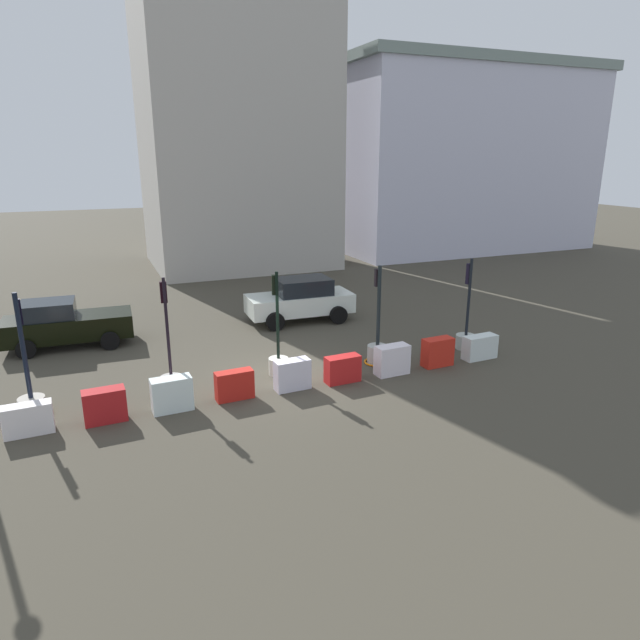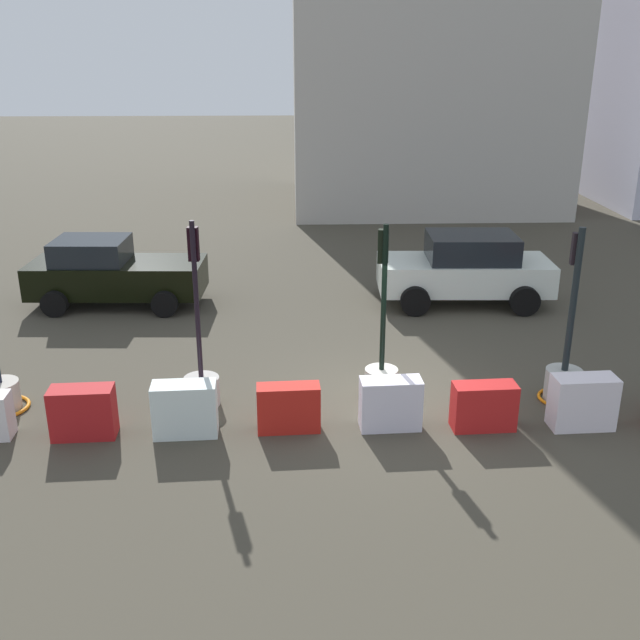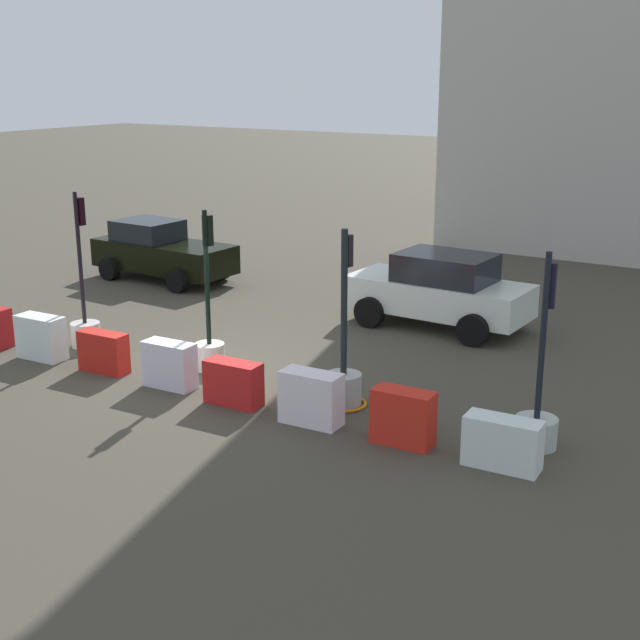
# 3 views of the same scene
# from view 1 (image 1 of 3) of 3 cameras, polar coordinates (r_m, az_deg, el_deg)

# --- Properties ---
(ground_plane) EXTENTS (120.00, 120.00, 0.00)m
(ground_plane) POSITION_cam_1_polar(r_m,az_deg,el_deg) (17.23, -4.20, -5.71)
(ground_plane) COLOR #423D31
(traffic_light_0) EXTENTS (0.94, 0.94, 3.29)m
(traffic_light_0) POSITION_cam_1_polar(r_m,az_deg,el_deg) (16.27, -27.37, -7.05)
(traffic_light_0) COLOR #B8B0A4
(traffic_light_0) RESTS_ON ground_plane
(traffic_light_1) EXTENTS (0.63, 0.63, 3.36)m
(traffic_light_1) POSITION_cam_1_polar(r_m,az_deg,el_deg) (16.28, -14.96, -5.32)
(traffic_light_1) COLOR #B6B0A9
(traffic_light_1) RESTS_ON ground_plane
(traffic_light_2) EXTENTS (0.61, 0.61, 3.22)m
(traffic_light_2) POSITION_cam_1_polar(r_m,az_deg,el_deg) (17.14, -4.29, -3.57)
(traffic_light_2) COLOR silver
(traffic_light_2) RESTS_ON ground_plane
(traffic_light_3) EXTENTS (0.85, 0.85, 3.20)m
(traffic_light_3) POSITION_cam_1_polar(r_m,az_deg,el_deg) (18.15, 5.87, -2.75)
(traffic_light_3) COLOR #AAACA6
(traffic_light_3) RESTS_ON ground_plane
(traffic_light_4) EXTENTS (0.68, 0.68, 3.18)m
(traffic_light_4) POSITION_cam_1_polar(r_m,az_deg,el_deg) (20.04, 14.66, -1.25)
(traffic_light_4) COLOR #ABB2AB
(traffic_light_4) RESTS_ON ground_plane
(construction_barrier_0) EXTENTS (1.14, 0.47, 0.77)m
(construction_barrier_0) POSITION_cam_1_polar(r_m,az_deg,el_deg) (15.38, -27.61, -8.96)
(construction_barrier_0) COLOR silver
(construction_barrier_0) RESTS_ON ground_plane
(construction_barrier_1) EXTENTS (1.05, 0.51, 0.86)m
(construction_barrier_1) POSITION_cam_1_polar(r_m,az_deg,el_deg) (15.24, -21.09, -8.14)
(construction_barrier_1) COLOR #AF191B
(construction_barrier_1) RESTS_ON ground_plane
(construction_barrier_2) EXTENTS (1.07, 0.52, 0.91)m
(construction_barrier_2) POSITION_cam_1_polar(r_m,az_deg,el_deg) (15.32, -14.86, -7.33)
(construction_barrier_2) COLOR silver
(construction_barrier_2) RESTS_ON ground_plane
(construction_barrier_3) EXTENTS (1.06, 0.43, 0.81)m
(construction_barrier_3) POSITION_cam_1_polar(r_m,az_deg,el_deg) (15.68, -8.72, -6.57)
(construction_barrier_3) COLOR red
(construction_barrier_3) RESTS_ON ground_plane
(construction_barrier_4) EXTENTS (1.04, 0.48, 0.88)m
(construction_barrier_4) POSITION_cam_1_polar(r_m,az_deg,el_deg) (16.13, -2.84, -5.58)
(construction_barrier_4) COLOR silver
(construction_barrier_4) RESTS_ON ground_plane
(construction_barrier_5) EXTENTS (1.07, 0.48, 0.80)m
(construction_barrier_5) POSITION_cam_1_polar(r_m,az_deg,el_deg) (16.63, 2.32, -5.02)
(construction_barrier_5) COLOR red
(construction_barrier_5) RESTS_ON ground_plane
(construction_barrier_6) EXTENTS (1.07, 0.53, 0.92)m
(construction_barrier_6) POSITION_cam_1_polar(r_m,az_deg,el_deg) (17.32, 7.36, -4.05)
(construction_barrier_6) COLOR white
(construction_barrier_6) RESTS_ON ground_plane
(construction_barrier_7) EXTENTS (1.02, 0.49, 0.91)m
(construction_barrier_7) POSITION_cam_1_polar(r_m,az_deg,el_deg) (18.24, 11.90, -3.22)
(construction_barrier_7) COLOR red
(construction_barrier_7) RESTS_ON ground_plane
(construction_barrier_8) EXTENTS (1.18, 0.51, 0.79)m
(construction_barrier_8) POSITION_cam_1_polar(r_m,az_deg,el_deg) (19.22, 15.98, -2.67)
(construction_barrier_8) COLOR silver
(construction_barrier_8) RESTS_ON ground_plane
(car_black_sedan) EXTENTS (4.30, 2.17, 1.67)m
(car_black_sedan) POSITION_cam_1_polar(r_m,az_deg,el_deg) (21.47, -24.55, -0.38)
(car_black_sedan) COLOR black
(car_black_sedan) RESTS_ON ground_plane
(car_white_van) EXTENTS (4.28, 2.24, 1.75)m
(car_white_van) POSITION_cam_1_polar(r_m,az_deg,el_deg) (22.58, -2.00, 2.10)
(car_white_van) COLOR silver
(car_white_van) RESTS_ON ground_plane
(building_main_facade) EXTENTS (10.66, 9.04, 17.58)m
(building_main_facade) POSITION_cam_1_polar(r_m,az_deg,el_deg) (34.80, -8.73, 20.15)
(building_main_facade) COLOR #B6B0A7
(building_main_facade) RESTS_ON ground_plane
(building_corner_block) EXTENTS (18.39, 8.50, 12.48)m
(building_corner_block) POSITION_cam_1_polar(r_m,az_deg,el_deg) (41.82, 14.37, 15.71)
(building_corner_block) COLOR silver
(building_corner_block) RESTS_ON ground_plane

